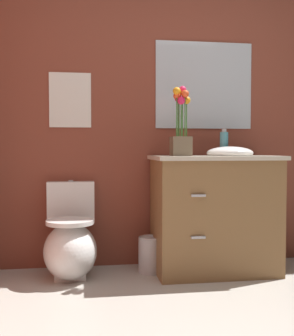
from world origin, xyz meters
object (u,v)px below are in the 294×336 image
vanity_cabinet (215,212)px  wall_mirror (204,85)px  flower_vase (181,129)px  soap_bottle (224,143)px  trash_bin (150,254)px  toilet (70,244)px  wall_poster (70,100)px

vanity_cabinet → wall_mirror: bearing=90.5°
flower_vase → wall_mirror: wall_mirror is taller
soap_bottle → trash_bin: bearing=-175.6°
flower_vase → vanity_cabinet: bearing=13.3°
toilet → wall_mirror: 1.64m
trash_bin → wall_poster: (-0.59, 0.24, 1.18)m
wall_mirror → wall_poster: bearing=180.0°
toilet → trash_bin: 0.60m
wall_poster → wall_mirror: bearing=0.0°
vanity_cabinet → flower_vase: (-0.28, -0.07, 0.63)m
vanity_cabinet → wall_mirror: (-0.00, 0.29, 1.00)m
flower_vase → wall_poster: 0.91m
wall_poster → vanity_cabinet: bearing=-15.3°
toilet → wall_poster: bearing=90.0°
trash_bin → wall_poster: 1.34m
toilet → trash_bin: size_ratio=2.54×
vanity_cabinet → soap_bottle: (0.10, 0.10, 0.52)m
vanity_cabinet → wall_mirror: size_ratio=1.33×
trash_bin → wall_mirror: 1.42m
toilet → vanity_cabinet: bearing=-1.4°
trash_bin → wall_poster: bearing=158.0°
toilet → trash_bin: toilet is taller
toilet → soap_bottle: 1.39m
flower_vase → trash_bin: bearing=149.4°
vanity_cabinet → trash_bin: size_ratio=3.91×
vanity_cabinet → soap_bottle: soap_bottle is taller
wall_mirror → soap_bottle: bearing=-61.2°
soap_bottle → toilet: bearing=-176.4°
vanity_cabinet → trash_bin: 0.58m
vanity_cabinet → flower_vase: 0.69m
wall_mirror → flower_vase: bearing=-127.6°
soap_bottle → wall_poster: (-1.18, 0.19, 0.34)m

